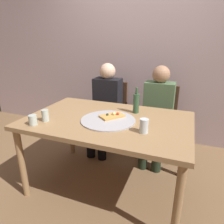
# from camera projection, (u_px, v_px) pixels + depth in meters

# --- Properties ---
(ground_plane) EXTENTS (8.00, 8.00, 0.00)m
(ground_plane) POSITION_uv_depth(u_px,v_px,m) (108.00, 184.00, 2.13)
(ground_plane) COLOR brown
(back_wall) EXTENTS (6.00, 0.10, 2.60)m
(back_wall) POSITION_uv_depth(u_px,v_px,m) (143.00, 51.00, 2.86)
(back_wall) COLOR #B29EA3
(back_wall) RESTS_ON ground_plane
(dining_table) EXTENTS (1.52, 0.98, 0.76)m
(dining_table) POSITION_uv_depth(u_px,v_px,m) (108.00, 126.00, 1.90)
(dining_table) COLOR #99754C
(dining_table) RESTS_ON ground_plane
(pizza_tray) EXTENTS (0.50, 0.50, 0.01)m
(pizza_tray) POSITION_uv_depth(u_px,v_px,m) (108.00, 120.00, 1.83)
(pizza_tray) COLOR #ADADB2
(pizza_tray) RESTS_ON dining_table
(pizza_slice_last) EXTENTS (0.24, 0.25, 0.05)m
(pizza_slice_last) POSITION_uv_depth(u_px,v_px,m) (112.00, 116.00, 1.88)
(pizza_slice_last) COLOR tan
(pizza_slice_last) RESTS_ON pizza_tray
(wine_bottle) EXTENTS (0.06, 0.06, 0.26)m
(wine_bottle) POSITION_uv_depth(u_px,v_px,m) (136.00, 103.00, 1.99)
(wine_bottle) COLOR #2D5133
(wine_bottle) RESTS_ON dining_table
(tumbler_near) EXTENTS (0.06, 0.06, 0.11)m
(tumbler_near) POSITION_uv_depth(u_px,v_px,m) (45.00, 115.00, 1.80)
(tumbler_near) COLOR #B7C6BC
(tumbler_near) RESTS_ON dining_table
(tumbler_far) EXTENTS (0.07, 0.07, 0.12)m
(tumbler_far) POSITION_uv_depth(u_px,v_px,m) (144.00, 126.00, 1.57)
(tumbler_far) COLOR silver
(tumbler_far) RESTS_ON dining_table
(wine_glass) EXTENTS (0.07, 0.07, 0.09)m
(wine_glass) POSITION_uv_depth(u_px,v_px,m) (33.00, 120.00, 1.72)
(wine_glass) COLOR #B7C6BC
(wine_glass) RESTS_ON dining_table
(chair_left) EXTENTS (0.44, 0.44, 0.90)m
(chair_left) POSITION_uv_depth(u_px,v_px,m) (109.00, 110.00, 2.85)
(chair_left) COLOR #472D1E
(chair_left) RESTS_ON ground_plane
(chair_right) EXTENTS (0.44, 0.44, 0.90)m
(chair_right) POSITION_uv_depth(u_px,v_px,m) (158.00, 116.00, 2.62)
(chair_right) COLOR #472D1E
(chair_right) RESTS_ON ground_plane
(guest_in_sweater) EXTENTS (0.36, 0.56, 1.17)m
(guest_in_sweater) POSITION_uv_depth(u_px,v_px,m) (105.00, 104.00, 2.68)
(guest_in_sweater) COLOR black
(guest_in_sweater) RESTS_ON ground_plane
(guest_in_beanie) EXTENTS (0.36, 0.56, 1.17)m
(guest_in_beanie) POSITION_uv_depth(u_px,v_px,m) (157.00, 110.00, 2.44)
(guest_in_beanie) COLOR #4C6B47
(guest_in_beanie) RESTS_ON ground_plane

